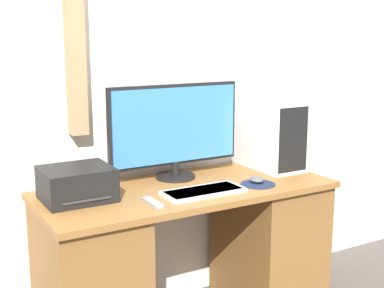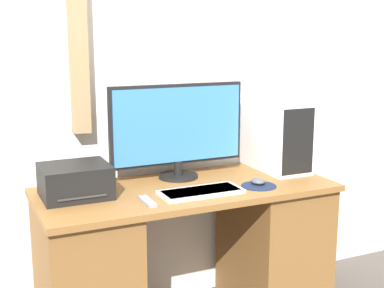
{
  "view_description": "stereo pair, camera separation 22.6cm",
  "coord_description": "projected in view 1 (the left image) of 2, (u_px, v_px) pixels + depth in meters",
  "views": [
    {
      "loc": [
        -1.21,
        -1.87,
        1.48
      ],
      "look_at": [
        0.03,
        0.3,
        0.96
      ],
      "focal_mm": 50.0,
      "sensor_mm": 36.0,
      "label": 1
    },
    {
      "loc": [
        -1.01,
        -1.97,
        1.48
      ],
      "look_at": [
        0.03,
        0.3,
        0.96
      ],
      "focal_mm": 50.0,
      "sensor_mm": 36.0,
      "label": 2
    }
  ],
  "objects": [
    {
      "name": "monitor",
      "position": [
        175.0,
        128.0,
        2.69
      ],
      "size": [
        0.71,
        0.2,
        0.48
      ],
      "color": "black",
      "rests_on": "desk"
    },
    {
      "name": "desk",
      "position": [
        187.0,
        257.0,
        2.66
      ],
      "size": [
        1.43,
        0.6,
        0.75
      ],
      "color": "brown",
      "rests_on": "ground_plane"
    },
    {
      "name": "computer_tower",
      "position": [
        268.0,
        133.0,
        2.93
      ],
      "size": [
        0.21,
        0.43,
        0.38
      ],
      "color": "white",
      "rests_on": "desk"
    },
    {
      "name": "printer",
      "position": [
        77.0,
        184.0,
        2.37
      ],
      "size": [
        0.3,
        0.27,
        0.15
      ],
      "color": "black",
      "rests_on": "desk"
    },
    {
      "name": "remote_control",
      "position": [
        153.0,
        203.0,
        2.32
      ],
      "size": [
        0.04,
        0.15,
        0.02
      ],
      "color": "gray",
      "rests_on": "desk"
    },
    {
      "name": "mousepad",
      "position": [
        258.0,
        184.0,
        2.62
      ],
      "size": [
        0.17,
        0.17,
        0.0
      ],
      "color": "#19233D",
      "rests_on": "desk"
    },
    {
      "name": "keyboard",
      "position": [
        203.0,
        191.0,
        2.47
      ],
      "size": [
        0.39,
        0.16,
        0.02
      ],
      "color": "silver",
      "rests_on": "desk"
    },
    {
      "name": "wall_back",
      "position": [
        151.0,
        54.0,
        2.75
      ],
      "size": [
        6.4,
        0.13,
        2.75
      ],
      "color": "white",
      "rests_on": "ground_plane"
    },
    {
      "name": "mouse",
      "position": [
        257.0,
        180.0,
        2.64
      ],
      "size": [
        0.07,
        0.08,
        0.03
      ],
      "color": "#4C4C51",
      "rests_on": "mousepad"
    }
  ]
}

